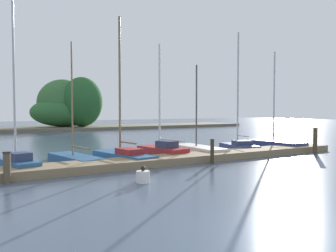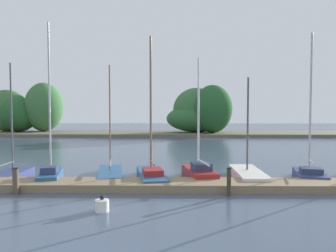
{
  "view_description": "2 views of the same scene",
  "coord_description": "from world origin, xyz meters",
  "px_view_note": "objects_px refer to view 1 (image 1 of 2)",
  "views": [
    {
      "loc": [
        -5.67,
        -4.43,
        2.63
      ],
      "look_at": [
        3.69,
        11.24,
        1.76
      ],
      "focal_mm": 36.51,
      "sensor_mm": 36.0,
      "label": 1
    },
    {
      "loc": [
        2.34,
        -5.03,
        3.65
      ],
      "look_at": [
        2.09,
        11.48,
        2.8
      ],
      "focal_mm": 35.27,
      "sensor_mm": 36.0,
      "label": 2
    }
  ],
  "objects_px": {
    "sailboat_9": "(275,144)",
    "channel_buoy_0": "(143,176)",
    "sailboat_7": "(197,149)",
    "sailboat_8": "(238,145)",
    "sailboat_6": "(161,150)",
    "mooring_piling_2": "(212,151)",
    "sailboat_3": "(17,161)",
    "sailboat_5": "(122,154)",
    "sailboat_4": "(74,158)",
    "mooring_piling_1": "(7,168)",
    "mooring_piling_3": "(315,140)"
  },
  "relations": [
    {
      "from": "sailboat_8",
      "to": "sailboat_4",
      "type": "bearing_deg",
      "value": 100.34
    },
    {
      "from": "sailboat_9",
      "to": "mooring_piling_3",
      "type": "relative_size",
      "value": 4.21
    },
    {
      "from": "sailboat_3",
      "to": "channel_buoy_0",
      "type": "distance_m",
      "value": 5.97
    },
    {
      "from": "sailboat_3",
      "to": "sailboat_7",
      "type": "height_order",
      "value": "sailboat_3"
    },
    {
      "from": "channel_buoy_0",
      "to": "sailboat_7",
      "type": "bearing_deg",
      "value": 40.92
    },
    {
      "from": "mooring_piling_3",
      "to": "sailboat_6",
      "type": "bearing_deg",
      "value": 159.12
    },
    {
      "from": "sailboat_6",
      "to": "mooring_piling_3",
      "type": "distance_m",
      "value": 9.4
    },
    {
      "from": "sailboat_6",
      "to": "sailboat_7",
      "type": "relative_size",
      "value": 1.18
    },
    {
      "from": "sailboat_6",
      "to": "mooring_piling_2",
      "type": "xyz_separation_m",
      "value": [
        1.0,
        -3.26,
        0.2
      ]
    },
    {
      "from": "sailboat_7",
      "to": "sailboat_8",
      "type": "xyz_separation_m",
      "value": [
        3.17,
        -0.1,
        0.11
      ]
    },
    {
      "from": "sailboat_4",
      "to": "sailboat_6",
      "type": "xyz_separation_m",
      "value": [
        4.72,
        -0.55,
        0.17
      ]
    },
    {
      "from": "sailboat_7",
      "to": "sailboat_5",
      "type": "bearing_deg",
      "value": 94.51
    },
    {
      "from": "sailboat_4",
      "to": "sailboat_8",
      "type": "distance_m",
      "value": 10.45
    },
    {
      "from": "sailboat_4",
      "to": "sailboat_5",
      "type": "bearing_deg",
      "value": -119.96
    },
    {
      "from": "sailboat_7",
      "to": "sailboat_8",
      "type": "height_order",
      "value": "sailboat_8"
    },
    {
      "from": "sailboat_9",
      "to": "sailboat_7",
      "type": "bearing_deg",
      "value": 80.24
    },
    {
      "from": "sailboat_4",
      "to": "mooring_piling_2",
      "type": "xyz_separation_m",
      "value": [
        5.72,
        -3.81,
        0.37
      ]
    },
    {
      "from": "mooring_piling_2",
      "to": "sailboat_3",
      "type": "bearing_deg",
      "value": 163.26
    },
    {
      "from": "sailboat_3",
      "to": "mooring_piling_2",
      "type": "bearing_deg",
      "value": -119.34
    },
    {
      "from": "sailboat_6",
      "to": "sailboat_3",
      "type": "bearing_deg",
      "value": 85.02
    },
    {
      "from": "mooring_piling_1",
      "to": "mooring_piling_2",
      "type": "relative_size",
      "value": 0.94
    },
    {
      "from": "sailboat_7",
      "to": "mooring_piling_3",
      "type": "distance_m",
      "value": 7.15
    },
    {
      "from": "channel_buoy_0",
      "to": "mooring_piling_3",
      "type": "bearing_deg",
      "value": 9.41
    },
    {
      "from": "sailboat_3",
      "to": "sailboat_8",
      "type": "xyz_separation_m",
      "value": [
        13.22,
        0.73,
        -0.06
      ]
    },
    {
      "from": "sailboat_8",
      "to": "mooring_piling_2",
      "type": "distance_m",
      "value": 5.76
    },
    {
      "from": "sailboat_5",
      "to": "mooring_piling_2",
      "type": "relative_size",
      "value": 6.09
    },
    {
      "from": "sailboat_9",
      "to": "sailboat_6",
      "type": "bearing_deg",
      "value": 82.39
    },
    {
      "from": "sailboat_4",
      "to": "mooring_piling_1",
      "type": "height_order",
      "value": "sailboat_4"
    },
    {
      "from": "sailboat_8",
      "to": "sailboat_9",
      "type": "distance_m",
      "value": 2.94
    },
    {
      "from": "sailboat_7",
      "to": "channel_buoy_0",
      "type": "xyz_separation_m",
      "value": [
        -6.43,
        -5.57,
        -0.05
      ]
    },
    {
      "from": "sailboat_8",
      "to": "channel_buoy_0",
      "type": "xyz_separation_m",
      "value": [
        -9.6,
        -5.47,
        -0.16
      ]
    },
    {
      "from": "channel_buoy_0",
      "to": "mooring_piling_2",
      "type": "bearing_deg",
      "value": 24.12
    },
    {
      "from": "sailboat_6",
      "to": "sailboat_7",
      "type": "bearing_deg",
      "value": -97.61
    },
    {
      "from": "mooring_piling_1",
      "to": "mooring_piling_3",
      "type": "distance_m",
      "value": 16.89
    },
    {
      "from": "mooring_piling_3",
      "to": "sailboat_3",
      "type": "bearing_deg",
      "value": 170.79
    },
    {
      "from": "sailboat_6",
      "to": "channel_buoy_0",
      "type": "relative_size",
      "value": 10.46
    },
    {
      "from": "sailboat_8",
      "to": "channel_buoy_0",
      "type": "relative_size",
      "value": 12.62
    },
    {
      "from": "sailboat_5",
      "to": "sailboat_9",
      "type": "xyz_separation_m",
      "value": [
        11.09,
        -0.1,
        -0.04
      ]
    },
    {
      "from": "sailboat_5",
      "to": "sailboat_7",
      "type": "bearing_deg",
      "value": -95.92
    },
    {
      "from": "sailboat_5",
      "to": "sailboat_7",
      "type": "xyz_separation_m",
      "value": [
        5.01,
        0.39,
        -0.09
      ]
    },
    {
      "from": "sailboat_5",
      "to": "mooring_piling_3",
      "type": "relative_size",
      "value": 4.75
    },
    {
      "from": "sailboat_3",
      "to": "sailboat_4",
      "type": "xyz_separation_m",
      "value": [
        2.78,
        1.26,
        -0.21
      ]
    },
    {
      "from": "sailboat_3",
      "to": "sailboat_5",
      "type": "bearing_deg",
      "value": -97.53
    },
    {
      "from": "sailboat_4",
      "to": "sailboat_8",
      "type": "height_order",
      "value": "sailboat_8"
    },
    {
      "from": "sailboat_8",
      "to": "sailboat_6",
      "type": "bearing_deg",
      "value": 103.45
    },
    {
      "from": "mooring_piling_1",
      "to": "channel_buoy_0",
      "type": "bearing_deg",
      "value": -29.13
    },
    {
      "from": "sailboat_9",
      "to": "channel_buoy_0",
      "type": "distance_m",
      "value": 13.51
    },
    {
      "from": "sailboat_5",
      "to": "sailboat_9",
      "type": "relative_size",
      "value": 1.13
    },
    {
      "from": "mooring_piling_1",
      "to": "mooring_piling_3",
      "type": "xyz_separation_m",
      "value": [
        16.88,
        -0.26,
        0.21
      ]
    },
    {
      "from": "sailboat_3",
      "to": "sailboat_9",
      "type": "distance_m",
      "value": 16.13
    }
  ]
}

